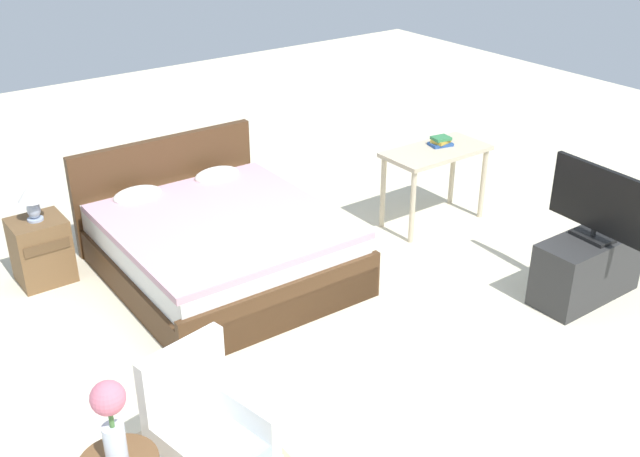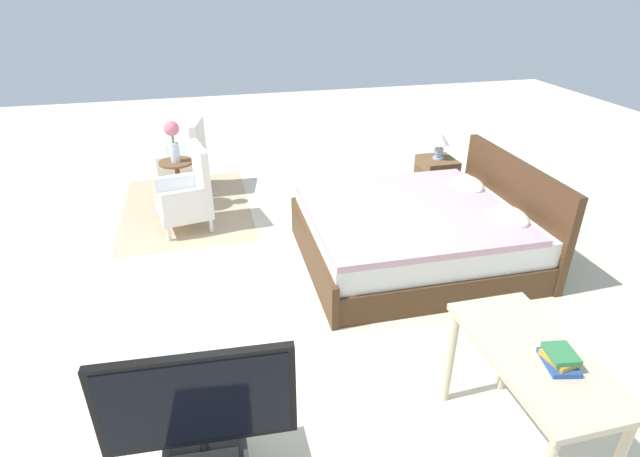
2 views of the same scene
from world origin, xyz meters
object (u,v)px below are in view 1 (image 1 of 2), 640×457
armchair_by_window_right (207,439)px  tv_flatscreen (599,202)px  flower_vase (111,415)px  vanity_desk (436,161)px  nightstand (41,250)px  table_lamp (31,197)px  bed (217,242)px  tv_stand (587,267)px  book_stack (441,141)px

armchair_by_window_right → tv_flatscreen: (3.52, 0.06, 0.47)m
flower_vase → vanity_desk: 4.47m
nightstand → table_lamp: table_lamp is taller
tv_flatscreen → table_lamp: bearing=140.5°
armchair_by_window_right → flower_vase: size_ratio=1.93×
bed → table_lamp: bearing=148.4°
flower_vase → tv_stand: bearing=2.4°
bed → table_lamp: size_ratio=6.48×
book_stack → armchair_by_window_right: bearing=-152.3°
bed → tv_stand: size_ratio=2.23×
armchair_by_window_right → tv_stand: 3.52m
tv_stand → tv_flatscreen: 0.58m
tv_flatscreen → bed: bearing=136.7°
armchair_by_window_right → book_stack: armchair_by_window_right is taller
bed → tv_flatscreen: tv_flatscreen is taller
tv_stand → book_stack: bearing=87.4°
flower_vase → tv_flatscreen: size_ratio=0.54×
tv_stand → book_stack: (0.08, 1.82, 0.53)m
nightstand → vanity_desk: size_ratio=0.54×
table_lamp → tv_flatscreen: 4.54m
nightstand → book_stack: book_stack is taller
armchair_by_window_right → tv_stand: bearing=1.0°
bed → tv_stand: bed is taller
tv_flatscreen → armchair_by_window_right: bearing=-179.0°
flower_vase → table_lamp: bearing=79.9°
armchair_by_window_right → book_stack: bearing=27.7°
vanity_desk → table_lamp: bearing=162.1°
armchair_by_window_right → table_lamp: 2.98m
table_lamp → tv_stand: bearing=-39.5°
armchair_by_window_right → book_stack: size_ratio=3.88×
bed → armchair_by_window_right: size_ratio=2.32×
book_stack → vanity_desk: bearing=-152.7°
table_lamp → tv_flatscreen: size_ratio=0.37×
armchair_by_window_right → table_lamp: size_ratio=2.79×
flower_vase → bed: bearing=51.7°
flower_vase → tv_flatscreen: tv_flatscreen is taller
table_lamp → book_stack: (3.58, -1.06, 0.02)m
armchair_by_window_right → nightstand: bearing=89.7°
tv_stand → vanity_desk: size_ratio=0.92×
armchair_by_window_right → bed: bearing=59.7°
tv_stand → tv_flatscreen: tv_flatscreen is taller
tv_flatscreen → flower_vase: bearing=-177.6°
bed → table_lamp: 1.55m
bed → flower_vase: (-1.80, -2.28, 0.60)m
armchair_by_window_right → tv_flatscreen: size_ratio=1.03×
table_lamp → armchair_by_window_right: bearing=-90.3°
bed → tv_flatscreen: 3.13m
nightstand → table_lamp: size_ratio=1.71×
flower_vase → tv_stand: (4.05, 0.17, -0.63)m
nightstand → book_stack: (3.58, -1.06, 0.52)m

